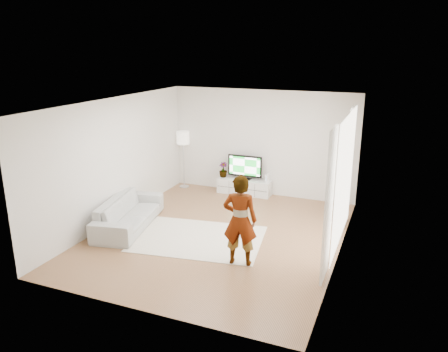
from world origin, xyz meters
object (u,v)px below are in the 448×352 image
at_px(rug, 199,239).
at_px(floor_lamp, 183,140).
at_px(sofa, 129,213).
at_px(media_console, 244,187).
at_px(player, 240,220).
at_px(television, 245,166).

xyz_separation_m(rug, floor_lamp, (-1.90, 3.03, 1.35)).
height_order(rug, sofa, sofa).
xyz_separation_m(media_console, floor_lamp, (-1.80, -0.06, 1.15)).
bearing_deg(player, television, -82.05).
distance_m(media_console, floor_lamp, 2.14).
distance_m(media_console, television, 0.56).
bearing_deg(floor_lamp, rug, -57.97).
distance_m(media_console, player, 4.05).
bearing_deg(sofa, media_console, -39.45).
xyz_separation_m(media_console, sofa, (-1.62, -3.08, 0.12)).
relative_size(television, player, 0.56).
height_order(media_console, sofa, sofa).
height_order(rug, floor_lamp, floor_lamp).
bearing_deg(television, media_console, -90.00).
height_order(sofa, floor_lamp, floor_lamp).
bearing_deg(media_console, player, -71.61).
bearing_deg(rug, floor_lamp, 122.03).
relative_size(rug, floor_lamp, 1.63).
relative_size(rug, player, 1.54).
distance_m(rug, floor_lamp, 3.82).
relative_size(television, sofa, 0.42).
height_order(television, player, player).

